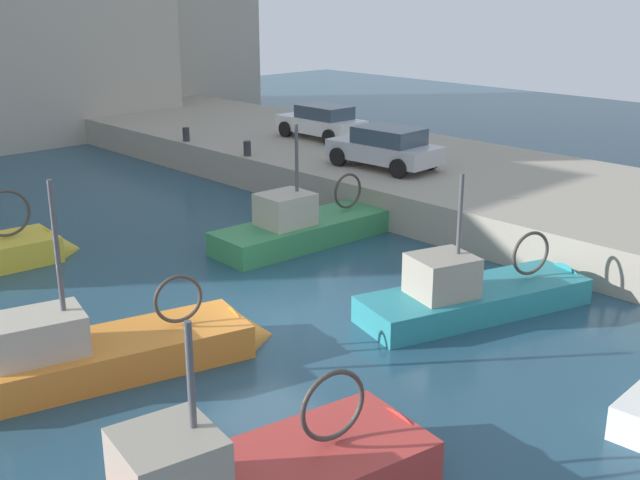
% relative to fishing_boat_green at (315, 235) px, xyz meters
% --- Properties ---
extents(water_surface, '(80.00, 80.00, 0.00)m').
position_rel_fishing_boat_green_xyz_m(water_surface, '(-4.82, -3.59, -0.13)').
color(water_surface, navy).
rests_on(water_surface, ground).
extents(quay_wall, '(9.00, 56.00, 1.20)m').
position_rel_fishing_boat_green_xyz_m(quay_wall, '(6.68, -3.59, 0.47)').
color(quay_wall, '#9E9384').
rests_on(quay_wall, ground).
extents(fishing_boat_green, '(6.73, 2.18, 4.32)m').
position_rel_fishing_boat_green_xyz_m(fishing_boat_green, '(0.00, 0.00, 0.00)').
color(fishing_boat_green, '#388951').
rests_on(fishing_boat_green, ground).
extents(fishing_boat_teal, '(6.56, 3.33, 4.09)m').
position_rel_fishing_boat_green_xyz_m(fishing_boat_teal, '(-0.73, -6.61, 0.00)').
color(fishing_boat_teal, teal).
rests_on(fishing_boat_teal, ground).
extents(fishing_boat_orange, '(6.78, 3.09, 4.70)m').
position_rel_fishing_boat_green_xyz_m(fishing_boat_orange, '(-8.52, -3.46, -0.01)').
color(fishing_boat_orange, orange).
rests_on(fishing_boat_orange, ground).
extents(parked_car_white, '(1.87, 3.85, 1.38)m').
position_rel_fishing_boat_green_xyz_m(parked_car_white, '(6.90, 7.01, 1.77)').
color(parked_car_white, silver).
rests_on(parked_car_white, quay_wall).
extents(parked_car_silver, '(2.16, 4.03, 1.42)m').
position_rel_fishing_boat_green_xyz_m(parked_car_silver, '(4.74, 1.55, 1.79)').
color(parked_car_silver, '#B7B7BC').
rests_on(parked_car_silver, quay_wall).
extents(mooring_bollard_mid, '(0.28, 0.28, 0.55)m').
position_rel_fishing_boat_green_xyz_m(mooring_bollard_mid, '(2.53, 6.41, 1.34)').
color(mooring_bollard_mid, '#2D2D33').
rests_on(mooring_bollard_mid, quay_wall).
extents(mooring_bollard_north, '(0.28, 0.28, 0.55)m').
position_rel_fishing_boat_green_xyz_m(mooring_bollard_north, '(2.53, 10.41, 1.34)').
color(mooring_bollard_north, '#2D2D33').
rests_on(mooring_bollard_north, quay_wall).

